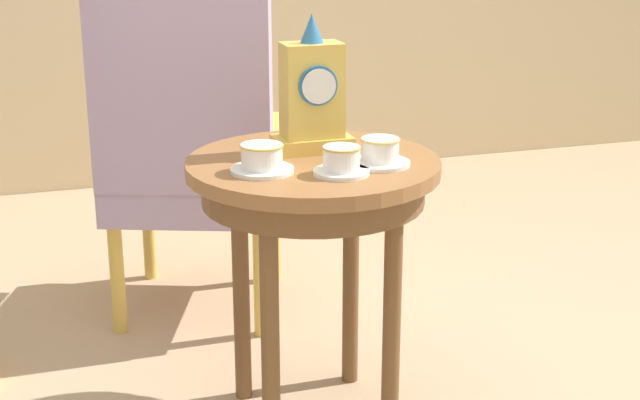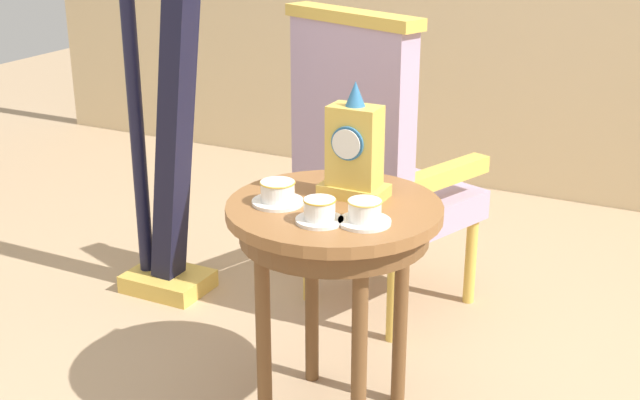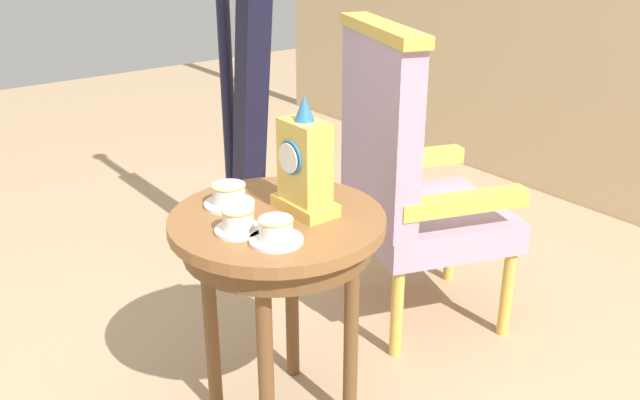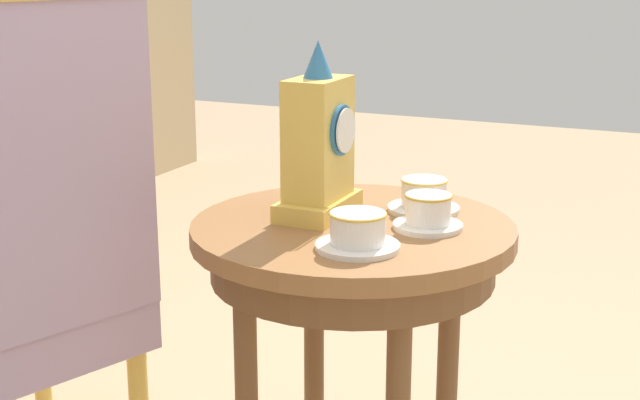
# 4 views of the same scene
# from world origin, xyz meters

# --- Properties ---
(side_table) EXTENTS (0.61, 0.61, 0.69)m
(side_table) POSITION_xyz_m (0.01, -0.03, 0.60)
(side_table) COLOR brown
(side_table) RESTS_ON ground
(teacup_left) EXTENTS (0.15, 0.15, 0.07)m
(teacup_left) POSITION_xyz_m (-0.13, -0.10, 0.72)
(teacup_left) COLOR white
(teacup_left) RESTS_ON side_table
(teacup_right) EXTENTS (0.13, 0.13, 0.07)m
(teacup_right) POSITION_xyz_m (0.04, -0.17, 0.72)
(teacup_right) COLOR white
(teacup_right) RESTS_ON side_table
(teacup_center) EXTENTS (0.14, 0.14, 0.07)m
(teacup_center) POSITION_xyz_m (0.15, -0.13, 0.72)
(teacup_center) COLOR white
(teacup_center) RESTS_ON side_table
(mantel_clock) EXTENTS (0.19, 0.11, 0.34)m
(mantel_clock) POSITION_xyz_m (0.04, 0.05, 0.83)
(mantel_clock) COLOR gold
(mantel_clock) RESTS_ON side_table
(armchair) EXTENTS (0.69, 0.68, 1.14)m
(armchair) POSITION_xyz_m (-0.17, 0.65, 0.59)
(armchair) COLOR #B299B7
(armchair) RESTS_ON ground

